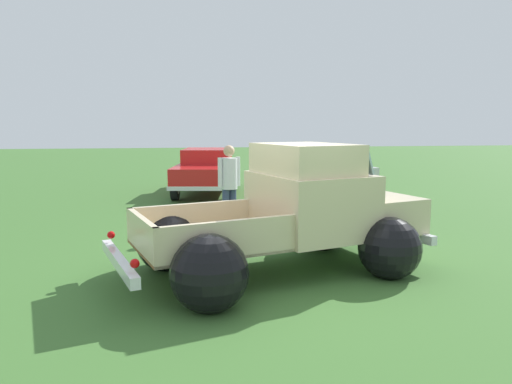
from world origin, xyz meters
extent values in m
plane|color=#3D6B2D|center=(0.00, 0.00, 0.00)|extent=(80.00, 80.00, 0.00)
cylinder|color=black|center=(1.13, 1.26, 0.38)|extent=(0.79, 0.43, 0.76)
cylinder|color=silver|center=(1.13, 1.26, 0.38)|extent=(0.40, 0.32, 0.34)
cylinder|color=black|center=(1.64, -0.41, 0.38)|extent=(0.79, 0.43, 0.76)
cylinder|color=silver|center=(1.64, -0.41, 0.38)|extent=(0.40, 0.32, 0.34)
cylinder|color=black|center=(-1.55, 0.44, 0.38)|extent=(0.79, 0.43, 0.76)
cylinder|color=silver|center=(-1.55, 0.44, 0.38)|extent=(0.40, 0.32, 0.34)
cylinder|color=black|center=(-1.04, -1.23, 0.38)|extent=(0.79, 0.43, 0.76)
cylinder|color=silver|center=(-1.04, -1.23, 0.38)|extent=(0.40, 0.32, 0.34)
sphere|color=black|center=(-1.56, 0.49, 0.44)|extent=(1.20, 1.20, 0.96)
sphere|color=black|center=(-1.02, -1.27, 0.44)|extent=(1.20, 1.20, 0.96)
cube|color=olive|center=(-0.91, -0.28, 0.54)|extent=(2.41, 2.07, 0.04)
cube|color=beige|center=(-1.12, 0.42, 0.77)|extent=(1.98, 0.68, 0.50)
cube|color=beige|center=(-0.70, -0.98, 0.77)|extent=(1.98, 0.68, 0.50)
cube|color=beige|center=(0.03, 0.01, 0.77)|extent=(0.53, 1.50, 0.50)
cube|color=beige|center=(-1.85, -0.56, 0.77)|extent=(0.53, 1.50, 0.50)
cube|color=beige|center=(0.62, 0.19, 0.99)|extent=(1.88, 2.05, 0.95)
cube|color=beige|center=(0.53, 0.16, 1.70)|extent=(1.55, 1.81, 0.45)
cube|color=#8CADB7|center=(1.14, 0.35, 1.68)|extent=(0.57, 1.44, 0.38)
cube|color=beige|center=(1.63, 0.50, 0.80)|extent=(1.67, 1.91, 0.55)
sphere|color=black|center=(1.12, 1.28, 0.42)|extent=(1.15, 1.15, 0.92)
sphere|color=black|center=(1.65, -0.44, 0.42)|extent=(1.15, 1.15, 0.92)
cube|color=silver|center=(-2.14, -0.65, 0.46)|extent=(0.69, 1.93, 0.14)
cube|color=silver|center=(2.14, 0.65, 0.46)|extent=(0.69, 1.93, 0.14)
sphere|color=red|center=(-2.33, 0.11, 0.64)|extent=(0.14, 0.14, 0.11)
sphere|color=red|center=(-1.87, -1.40, 0.64)|extent=(0.14, 0.14, 0.11)
cylinder|color=black|center=(0.09, 7.04, 0.33)|extent=(0.30, 0.68, 0.66)
cylinder|color=silver|center=(0.09, 7.04, 0.33)|extent=(0.26, 0.33, 0.30)
cylinder|color=black|center=(-1.48, 7.30, 0.33)|extent=(0.30, 0.68, 0.66)
cylinder|color=silver|center=(-1.48, 7.30, 0.33)|extent=(0.26, 0.33, 0.30)
cylinder|color=black|center=(0.56, 9.91, 0.33)|extent=(0.30, 0.68, 0.66)
cylinder|color=silver|center=(0.56, 9.91, 0.33)|extent=(0.26, 0.33, 0.30)
cylinder|color=black|center=(-1.02, 10.16, 0.33)|extent=(0.30, 0.68, 0.66)
cylinder|color=silver|center=(-1.02, 10.16, 0.33)|extent=(0.26, 0.33, 0.30)
cube|color=red|center=(-0.46, 8.60, 0.71)|extent=(2.42, 4.75, 0.55)
cube|color=red|center=(-0.43, 8.78, 1.21)|extent=(1.76, 2.12, 0.45)
cube|color=silver|center=(-0.10, 10.80, 0.45)|extent=(1.77, 0.38, 0.12)
cube|color=silver|center=(-0.82, 6.40, 0.45)|extent=(1.77, 0.38, 0.12)
cylinder|color=black|center=(4.17, 6.81, 0.33)|extent=(0.26, 0.68, 0.66)
cylinder|color=silver|center=(4.17, 6.81, 0.33)|extent=(0.24, 0.32, 0.30)
cylinder|color=black|center=(2.60, 6.66, 0.33)|extent=(0.26, 0.68, 0.66)
cylinder|color=silver|center=(2.60, 6.66, 0.33)|extent=(0.24, 0.32, 0.30)
cylinder|color=black|center=(3.93, 9.46, 0.33)|extent=(0.26, 0.68, 0.66)
cylinder|color=silver|center=(3.93, 9.46, 0.33)|extent=(0.24, 0.32, 0.30)
cylinder|color=black|center=(2.36, 9.32, 0.33)|extent=(0.26, 0.68, 0.66)
cylinder|color=silver|center=(2.36, 9.32, 0.33)|extent=(0.24, 0.32, 0.30)
cube|color=silver|center=(3.26, 8.06, 0.71)|extent=(2.08, 4.31, 0.55)
cube|color=#8CADB7|center=(3.25, 8.23, 1.21)|extent=(1.62, 1.88, 0.45)
cube|color=silver|center=(3.08, 10.10, 0.45)|extent=(1.76, 0.26, 0.12)
cube|color=silver|center=(3.45, 6.03, 0.45)|extent=(1.76, 0.26, 0.12)
cylinder|color=gray|center=(0.56, 4.41, 0.42)|extent=(0.20, 0.20, 0.85)
cylinder|color=gray|center=(0.49, 4.57, 0.42)|extent=(0.20, 0.20, 0.85)
cylinder|color=gold|center=(0.53, 4.49, 1.16)|extent=(0.44, 0.44, 0.64)
cylinder|color=gold|center=(0.61, 4.29, 1.20)|extent=(0.12, 0.12, 0.60)
cylinder|color=gold|center=(0.44, 4.69, 1.20)|extent=(0.12, 0.12, 0.60)
sphere|color=#A87A56|center=(0.53, 4.49, 1.63)|extent=(0.30, 0.30, 0.23)
cylinder|color=navy|center=(-0.24, 3.14, 0.43)|extent=(0.20, 0.20, 0.87)
cylinder|color=navy|center=(-0.40, 3.07, 0.43)|extent=(0.20, 0.20, 0.87)
cylinder|color=silver|center=(-0.32, 3.11, 1.19)|extent=(0.45, 0.45, 0.65)
cylinder|color=silver|center=(-0.12, 3.20, 1.22)|extent=(0.12, 0.12, 0.62)
cylinder|color=silver|center=(-0.52, 3.01, 1.22)|extent=(0.12, 0.12, 0.62)
sphere|color=#DBAD84|center=(-0.32, 3.11, 1.66)|extent=(0.31, 0.31, 0.23)
camera|label=1|loc=(-1.35, -6.82, 2.20)|focal=33.59mm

